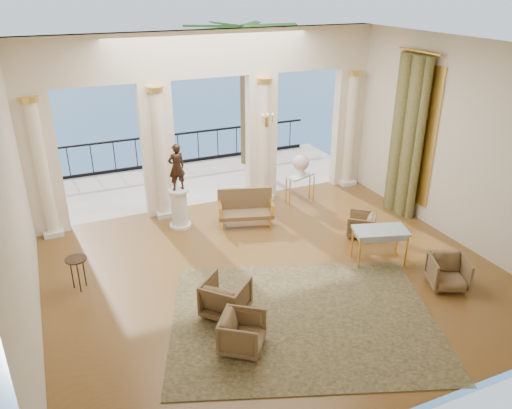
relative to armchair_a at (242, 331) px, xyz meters
name	(u,v)px	position (x,y,z in m)	size (l,w,h in m)	color
floor	(274,274)	(1.47, 1.88, -0.35)	(9.00, 9.00, 0.00)	#472B0D
room_walls	(306,158)	(1.47, 0.76, 2.53)	(9.00, 9.00, 9.00)	beige
arcade	(211,110)	(1.47, 5.70, 2.23)	(9.00, 0.56, 4.50)	#F9E8C9
terrace	(193,181)	(1.47, 7.68, -0.40)	(10.00, 3.60, 0.10)	#A29785
balustrade	(178,152)	(1.47, 9.28, 0.06)	(9.00, 0.06, 1.03)	black
palm_tree	(243,34)	(3.47, 8.48, 3.74)	(2.00, 2.00, 4.50)	#4C3823
sea	(71,79)	(1.47, 61.88, -6.35)	(160.00, 160.00, 0.00)	#2D5487
curtain	(406,137)	(5.75, 3.38, 1.67)	(0.33, 1.40, 4.09)	#4F4E25
window_frame	(413,133)	(5.94, 3.38, 1.75)	(0.04, 1.60, 3.40)	#EAB74D
wall_sconce	(267,121)	(2.87, 5.38, 1.88)	(0.30, 0.11, 0.33)	#EAB74D
rug	(303,319)	(1.30, 0.30, -0.34)	(4.68, 3.64, 0.02)	#262D14
armchair_a	(242,331)	(0.00, 0.00, 0.00)	(0.68, 0.64, 0.70)	#3F2F18
armchair_b	(448,271)	(4.40, 0.10, 0.01)	(0.70, 0.65, 0.72)	#3F2F18
armchair_c	(361,224)	(4.06, 2.59, -0.03)	(0.61, 0.57, 0.63)	#3F2F18
armchair_d	(226,295)	(0.08, 1.01, 0.04)	(0.75, 0.70, 0.77)	#3F2F18
settee	(245,207)	(1.80, 4.27, 0.09)	(1.46, 0.94, 0.89)	#3F2F18
game_table	(380,233)	(3.73, 1.45, 0.34)	(1.25, 0.91, 0.77)	#91ABB6
pedestal	(179,209)	(0.27, 4.77, 0.12)	(0.54, 0.54, 0.99)	silver
statue	(177,167)	(0.27, 4.77, 1.20)	(0.41, 0.27, 1.13)	#301F15
console_table	(300,180)	(3.67, 4.93, 0.29)	(0.88, 0.59, 0.78)	silver
urn	(301,164)	(3.67, 4.93, 0.75)	(0.43, 0.43, 0.56)	white
side_table	(76,263)	(-2.28, 2.91, 0.23)	(0.41, 0.41, 0.67)	black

